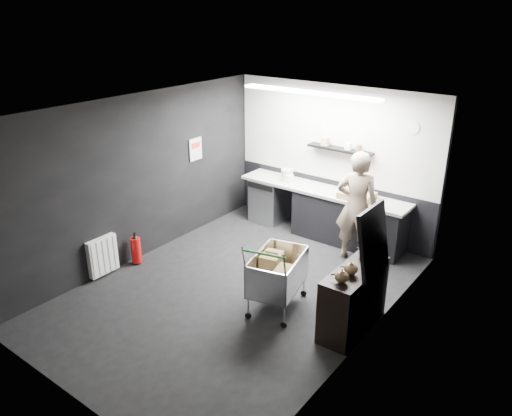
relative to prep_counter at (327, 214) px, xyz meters
The scene contains 22 objects.
floor 2.47m from the prep_counter, 93.20° to the right, with size 5.50×5.50×0.00m, color black.
ceiling 3.30m from the prep_counter, 93.20° to the right, with size 5.50×5.50×0.00m, color silver.
wall_back 0.96m from the prep_counter, 112.30° to the left, with size 5.50×5.50×0.00m, color black.
wall_front 5.25m from the prep_counter, 91.50° to the right, with size 5.50×5.50×0.00m, color black.
wall_left 3.35m from the prep_counter, 131.43° to the right, with size 5.50×5.50×0.00m, color black.
wall_right 3.18m from the prep_counter, 52.38° to the right, with size 5.50×5.50×0.00m, color black.
kitchen_wall_panel 1.43m from the prep_counter, 113.58° to the left, with size 3.95×0.02×1.70m, color silver.
dado_panel 0.34m from the prep_counter, 113.58° to the left, with size 3.95×0.02×1.00m, color black.
floating_shelf 1.18m from the prep_counter, 72.13° to the left, with size 1.20×0.22×0.04m, color black.
wall_clock 2.13m from the prep_counter, 13.36° to the left, with size 0.20×0.20×0.03m, color white.
poster 2.63m from the prep_counter, 152.11° to the right, with size 0.02×0.30×0.40m, color silver.
poster_red_band 2.66m from the prep_counter, 152.05° to the right, with size 0.01×0.22×0.10m, color red.
radiator 3.92m from the prep_counter, 122.01° to the right, with size 0.10×0.50×0.60m, color white.
ceiling_strip 2.29m from the prep_counter, 103.37° to the right, with size 2.40×0.20×0.04m, color white.
prep_counter is the anchor object (origin of this frame).
person 1.00m from the prep_counter, 30.59° to the right, with size 0.68×0.45×1.86m, color #BEB097.
shopping_cart 2.47m from the prep_counter, 76.71° to the right, with size 0.81×1.12×1.10m.
sideboard 2.73m from the prep_counter, 53.13° to the right, with size 0.49×1.15×1.72m.
fire_extinguisher 3.39m from the prep_counter, 125.89° to the right, with size 0.16×0.16×0.53m.
cardboard_box 0.75m from the prep_counter, ahead, with size 0.56×0.43×0.11m, color #9F8255.
pink_tub 1.04m from the prep_counter, behind, with size 0.22×0.22×0.22m, color beige.
white_container 0.98m from the prep_counter, behind, with size 0.16×0.13×0.14m, color white.
Camera 1 is at (4.06, -4.93, 3.97)m, focal length 35.00 mm.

